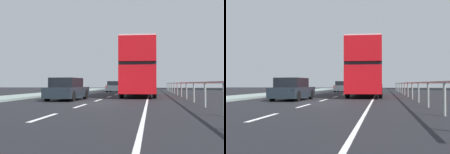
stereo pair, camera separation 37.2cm
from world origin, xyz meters
TOP-DOWN VIEW (x-y plane):
  - ground_plane at (0.00, 0.00)m, footprint 75.03×120.00m
  - lane_paint_markings at (1.88, 8.10)m, footprint 3.22×46.00m
  - bridge_side_railing at (5.67, 9.00)m, footprint 0.10×42.00m
  - double_decker_bus_red at (2.33, 8.67)m, footprint 2.73×11.30m
  - hatchback_car_near at (-1.99, 1.63)m, footprint 1.98×4.23m
  - sedan_car_ahead at (-1.21, 20.64)m, footprint 1.89×4.36m

SIDE VIEW (x-z plane):
  - ground_plane at x=0.00m, z-range -0.10..0.00m
  - lane_paint_markings at x=1.88m, z-range 0.00..0.01m
  - sedan_car_ahead at x=-1.21m, z-range -0.02..1.33m
  - hatchback_car_near at x=-1.99m, z-range -0.03..1.38m
  - bridge_side_railing at x=5.67m, z-range 0.35..1.49m
  - double_decker_bus_red at x=2.33m, z-range 0.15..4.55m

